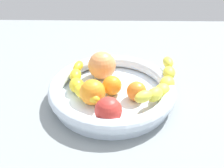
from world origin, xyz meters
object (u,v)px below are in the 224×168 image
(banana_draped_right, at_px, (79,83))
(tomato_red, at_px, (108,110))
(banana_draped_left, at_px, (162,84))
(peach_blush, at_px, (102,65))
(orange_mid_left, at_px, (92,92))
(orange_front, at_px, (136,91))
(orange_mid_right, at_px, (112,86))
(fruit_bowl, at_px, (112,91))

(banana_draped_right, bearing_deg, tomato_red, -146.26)
(banana_draped_left, distance_m, peach_blush, 0.18)
(banana_draped_right, xyz_separation_m, orange_mid_left, (-0.05, -0.04, 0.01))
(orange_front, xyz_separation_m, tomato_red, (-0.09, 0.07, 0.01))
(banana_draped_left, xyz_separation_m, orange_mid_left, (-0.04, 0.18, -0.00))
(banana_draped_right, relative_size, peach_blush, 2.54)
(banana_draped_left, distance_m, orange_mid_left, 0.18)
(orange_front, distance_m, peach_blush, 0.14)
(banana_draped_right, distance_m, orange_mid_right, 0.09)
(banana_draped_right, height_order, orange_front, orange_front)
(banana_draped_right, distance_m, tomato_red, 0.14)
(banana_draped_right, relative_size, tomato_red, 3.20)
(fruit_bowl, xyz_separation_m, orange_front, (-0.02, -0.06, 0.02))
(tomato_red, bearing_deg, fruit_bowl, -3.22)
(banana_draped_right, xyz_separation_m, orange_mid_right, (-0.01, -0.09, 0.00))
(orange_mid_left, distance_m, tomato_red, 0.08)
(orange_mid_left, relative_size, tomato_red, 1.03)
(orange_front, height_order, orange_mid_left, orange_mid_left)
(orange_mid_left, height_order, tomato_red, orange_mid_left)
(fruit_bowl, relative_size, orange_front, 6.59)
(orange_front, relative_size, tomato_red, 0.80)
(tomato_red, bearing_deg, peach_blush, 7.12)
(fruit_bowl, bearing_deg, banana_draped_right, 82.95)
(orange_mid_right, distance_m, peach_blush, 0.09)
(orange_front, bearing_deg, banana_draped_right, 76.95)
(fruit_bowl, relative_size, banana_draped_left, 1.56)
(banana_draped_left, relative_size, orange_mid_right, 4.16)
(peach_blush, bearing_deg, banana_draped_left, -118.30)
(fruit_bowl, bearing_deg, tomato_red, 176.78)
(fruit_bowl, bearing_deg, orange_mid_right, 161.04)
(fruit_bowl, xyz_separation_m, peach_blush, (0.08, 0.03, 0.03))
(tomato_red, distance_m, peach_blush, 0.19)
(tomato_red, xyz_separation_m, peach_blush, (0.19, 0.02, 0.01))
(fruit_bowl, relative_size, peach_blush, 4.20)
(banana_draped_left, relative_size, peach_blush, 2.70)
(banana_draped_left, xyz_separation_m, peach_blush, (0.09, 0.16, 0.00))
(banana_draped_right, height_order, orange_mid_left, orange_mid_left)
(orange_front, xyz_separation_m, peach_blush, (0.10, 0.09, 0.01))
(banana_draped_right, bearing_deg, orange_front, -103.05)
(banana_draped_right, distance_m, peach_blush, 0.09)
(banana_draped_left, bearing_deg, orange_mid_left, 101.30)
(orange_mid_left, xyz_separation_m, orange_mid_right, (0.04, -0.05, -0.01))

